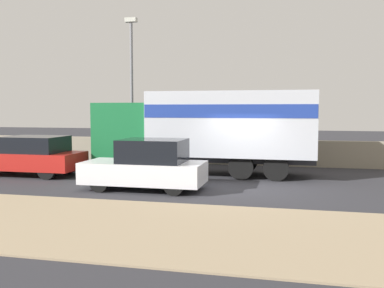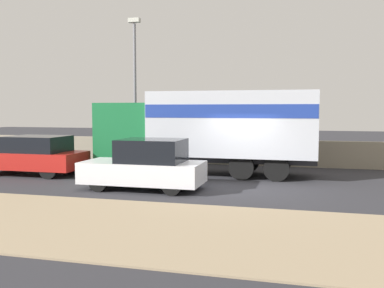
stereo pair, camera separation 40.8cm
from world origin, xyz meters
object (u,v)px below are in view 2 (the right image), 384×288
at_px(box_truck, 211,126).
at_px(car_sedan_second, 33,155).
at_px(street_lamp, 135,80).
at_px(car_hatchback, 146,165).
at_px(pedestrian, 111,147).

relative_size(box_truck, car_sedan_second, 2.02).
height_order(box_truck, car_sedan_second, box_truck).
bearing_deg(street_lamp, box_truck, -33.21).
distance_m(box_truck, car_hatchback, 4.08).
bearing_deg(box_truck, pedestrian, -21.51).
xyz_separation_m(street_lamp, car_hatchback, (3.00, -6.54, -3.25)).
bearing_deg(car_hatchback, car_sedan_second, -18.58).
height_order(car_sedan_second, pedestrian, pedestrian).
bearing_deg(box_truck, car_hatchback, 69.03).
bearing_deg(car_hatchback, street_lamp, -65.32).
distance_m(street_lamp, pedestrian, 3.45).
relative_size(street_lamp, car_sedan_second, 1.62).
bearing_deg(box_truck, street_lamp, -33.21).
relative_size(car_sedan_second, pedestrian, 2.71).
bearing_deg(street_lamp, car_hatchback, -65.32).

